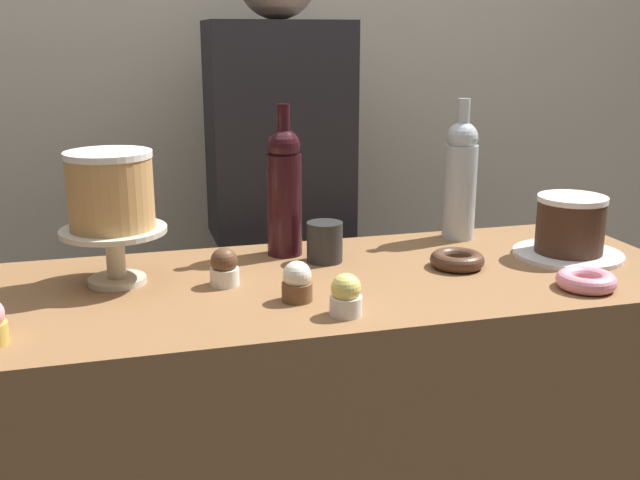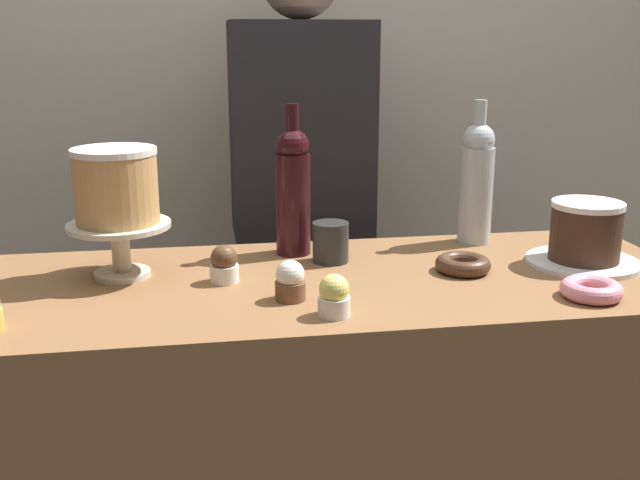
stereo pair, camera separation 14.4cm
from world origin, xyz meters
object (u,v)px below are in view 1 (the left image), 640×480
(cupcake_vanilla, at_px, (297,282))
(donut_chocolate, at_px, (458,260))
(wine_bottle_dark_red, at_px, (284,189))
(coffee_cup_ceramic, at_px, (325,242))
(cupcake_lemon, at_px, (346,296))
(donut_pink, at_px, (586,281))
(white_layer_cake, at_px, (110,190))
(cupcake_chocolate, at_px, (224,268))
(cake_stand_pedestal, at_px, (115,246))
(chocolate_round_cake, at_px, (570,224))
(barista_figure, at_px, (281,238))
(wine_bottle_clear, at_px, (460,178))

(cupcake_vanilla, xyz_separation_m, donut_chocolate, (0.37, 0.10, -0.02))
(wine_bottle_dark_red, bearing_deg, coffee_cup_ceramic, -47.56)
(wine_bottle_dark_red, height_order, cupcake_lemon, wine_bottle_dark_red)
(cupcake_lemon, bearing_deg, wine_bottle_dark_red, 92.83)
(donut_chocolate, relative_size, donut_pink, 1.00)
(white_layer_cake, relative_size, donut_chocolate, 1.45)
(cupcake_chocolate, distance_m, cupcake_lemon, 0.28)
(cupcake_lemon, bearing_deg, cake_stand_pedestal, 143.41)
(chocolate_round_cake, bearing_deg, cake_stand_pedestal, 175.65)
(wine_bottle_dark_red, relative_size, cupcake_chocolate, 4.38)
(cupcake_lemon, distance_m, barista_figure, 0.75)
(donut_chocolate, height_order, donut_pink, same)
(cupcake_chocolate, distance_m, cupcake_vanilla, 0.17)
(white_layer_cake, distance_m, donut_pink, 0.91)
(cupcake_chocolate, height_order, barista_figure, barista_figure)
(chocolate_round_cake, relative_size, wine_bottle_clear, 0.45)
(white_layer_cake, height_order, wine_bottle_dark_red, wine_bottle_dark_red)
(cake_stand_pedestal, height_order, chocolate_round_cake, chocolate_round_cake)
(cupcake_vanilla, xyz_separation_m, coffee_cup_ceramic, (0.11, 0.22, 0.01))
(wine_bottle_dark_red, bearing_deg, cake_stand_pedestal, -163.13)
(wine_bottle_dark_red, bearing_deg, white_layer_cake, -163.13)
(cupcake_chocolate, relative_size, barista_figure, 0.05)
(chocolate_round_cake, height_order, donut_chocolate, chocolate_round_cake)
(white_layer_cake, bearing_deg, chocolate_round_cake, -4.35)
(white_layer_cake, height_order, cupcake_lemon, white_layer_cake)
(cupcake_chocolate, relative_size, cupcake_lemon, 1.00)
(donut_chocolate, bearing_deg, white_layer_cake, 172.98)
(donut_pink, distance_m, coffee_cup_ceramic, 0.52)
(wine_bottle_dark_red, bearing_deg, donut_pink, -37.07)
(coffee_cup_ceramic, bearing_deg, white_layer_cake, -175.64)
(wine_bottle_dark_red, relative_size, cupcake_vanilla, 4.38)
(cupcake_vanilla, bearing_deg, donut_chocolate, 15.85)
(cupcake_vanilla, bearing_deg, wine_bottle_dark_red, 81.49)
(cupcake_lemon, relative_size, barista_figure, 0.05)
(white_layer_cake, xyz_separation_m, chocolate_round_cake, (0.94, -0.07, -0.11))
(donut_chocolate, xyz_separation_m, coffee_cup_ceramic, (-0.25, 0.12, 0.03))
(wine_bottle_dark_red, relative_size, cupcake_lemon, 4.38)
(donut_chocolate, bearing_deg, coffee_cup_ceramic, 155.28)
(donut_pink, bearing_deg, chocolate_round_cake, 65.47)
(white_layer_cake, xyz_separation_m, donut_pink, (0.85, -0.27, -0.17))
(wine_bottle_clear, xyz_separation_m, donut_pink, (0.07, -0.40, -0.13))
(white_layer_cake, relative_size, barista_figure, 0.10)
(wine_bottle_clear, relative_size, donut_pink, 2.91)
(white_layer_cake, height_order, cupcake_chocolate, white_layer_cake)
(chocolate_round_cake, relative_size, wine_bottle_dark_red, 0.45)
(cake_stand_pedestal, height_order, white_layer_cake, white_layer_cake)
(chocolate_round_cake, distance_m, donut_pink, 0.22)
(white_layer_cake, relative_size, coffee_cup_ceramic, 1.90)
(wine_bottle_clear, height_order, donut_pink, wine_bottle_clear)
(chocolate_round_cake, distance_m, coffee_cup_ceramic, 0.53)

